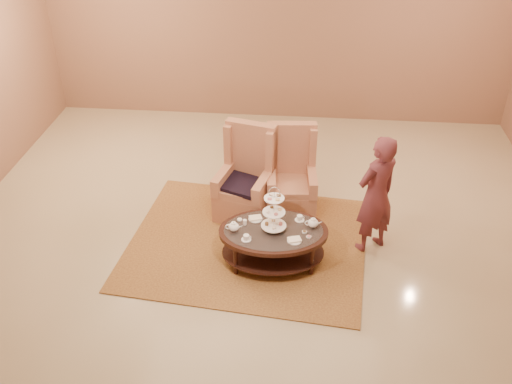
# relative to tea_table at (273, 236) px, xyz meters

# --- Properties ---
(ground) EXTENTS (8.00, 8.00, 0.00)m
(ground) POSITION_rel_tea_table_xyz_m (-0.21, 0.13, -0.40)
(ground) COLOR #BBAD8B
(ground) RESTS_ON ground
(ceiling) EXTENTS (8.00, 8.00, 0.02)m
(ceiling) POSITION_rel_tea_table_xyz_m (-0.21, 0.13, -0.40)
(ceiling) COLOR beige
(ceiling) RESTS_ON ground
(wall_back) EXTENTS (8.00, 0.04, 3.50)m
(wall_back) POSITION_rel_tea_table_xyz_m (-0.21, 4.13, 1.35)
(wall_back) COLOR #946851
(wall_back) RESTS_ON ground
(rug) EXTENTS (3.21, 2.76, 0.02)m
(rug) POSITION_rel_tea_table_xyz_m (-0.35, 0.33, -0.39)
(rug) COLOR #A57A3A
(rug) RESTS_ON ground
(tea_table) EXTENTS (1.39, 1.02, 1.09)m
(tea_table) POSITION_rel_tea_table_xyz_m (0.00, 0.00, 0.00)
(tea_table) COLOR black
(tea_table) RESTS_ON ground
(armchair_left) EXTENTS (0.84, 0.85, 1.27)m
(armchair_left) POSITION_rel_tea_table_xyz_m (-0.44, 1.05, 0.03)
(armchair_left) COLOR tan
(armchair_left) RESTS_ON ground
(armchair_right) EXTENTS (0.71, 0.74, 1.22)m
(armchair_right) POSITION_rel_tea_table_xyz_m (0.16, 1.19, 0.01)
(armchair_right) COLOR tan
(armchair_right) RESTS_ON ground
(person) EXTENTS (0.69, 0.65, 1.58)m
(person) POSITION_rel_tea_table_xyz_m (1.20, 0.41, 0.39)
(person) COLOR brown
(person) RESTS_ON ground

